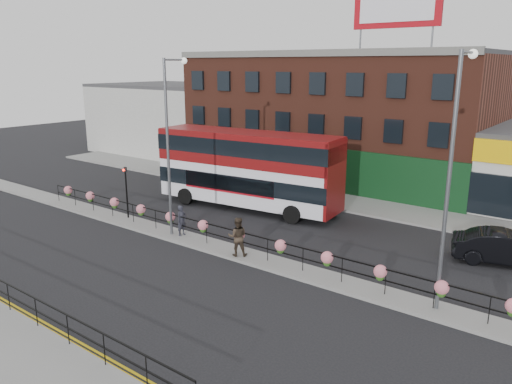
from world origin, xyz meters
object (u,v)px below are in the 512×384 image
Objects in this scene: pedestrian_b at (238,237)px; lamp_column_west at (171,133)px; double_decker_bus at (248,162)px; pedestrian_a at (182,220)px; lamp_column_east at (453,161)px; car at (506,248)px.

lamp_column_west reaches higher than pedestrian_b.
pedestrian_a is at bearing -83.87° from double_decker_bus.
double_decker_bus is at bearing 155.97° from lamp_column_east.
lamp_column_east reaches higher than double_decker_bus.
lamp_column_west reaches higher than car.
lamp_column_east reaches higher than pedestrian_b.
pedestrian_b is 10.83m from lamp_column_east.
lamp_column_west reaches higher than pedestrian_a.
double_decker_bus is 2.49× the size of car.
pedestrian_b is at bearing -5.37° from lamp_column_west.
lamp_column_west is at bearing -179.13° from lamp_column_east.
car is at bearing 177.16° from pedestrian_b.
lamp_column_east reaches higher than lamp_column_west.
car is at bearing 0.07° from double_decker_bus.
pedestrian_b is 0.21× the size of lamp_column_west.
double_decker_bus is at bearing 4.65° from pedestrian_a.
car is 8.44m from lamp_column_east.
lamp_column_west is 14.66m from lamp_column_east.
pedestrian_b is at bearing -97.33° from pedestrian_a.
double_decker_bus is 7.53× the size of pedestrian_a.
lamp_column_west is 0.98× the size of lamp_column_east.
car is (15.83, 0.02, -2.34)m from double_decker_bus.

